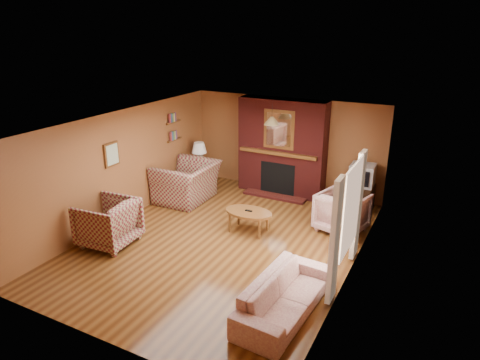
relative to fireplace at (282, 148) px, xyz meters
The scene contains 20 objects.
floor 3.21m from the fireplace, 90.00° to the right, with size 6.50×6.50×0.00m, color #4A260F.
ceiling 3.22m from the fireplace, 90.00° to the right, with size 6.50×6.50×0.00m, color white.
wall_back 0.27m from the fireplace, 90.00° to the left, with size 6.50×6.50×0.00m, color brown.
wall_front 6.23m from the fireplace, 90.00° to the right, with size 6.50×6.50×0.00m, color brown.
wall_left 3.89m from the fireplace, 129.95° to the right, with size 6.50×6.50×0.00m, color brown.
wall_right 3.89m from the fireplace, 50.05° to the right, with size 6.50×6.50×0.00m, color brown.
fireplace is the anchor object (origin of this frame).
window_right 4.02m from the fireplace, 52.40° to the right, with size 0.10×1.85×2.00m.
bookshelf 2.72m from the fireplace, 156.05° to the right, with size 0.09×0.55×0.71m.
botanical_print 4.12m from the fireplace, 126.90° to the right, with size 0.05×0.40×0.50m.
pendant_light 1.07m from the fireplace, 90.00° to the right, with size 0.36×0.36×0.48m.
plaid_loveseat 2.50m from the fireplace, 140.66° to the right, with size 1.43×1.25×0.93m, color maroon.
plaid_armchair 4.59m from the fireplace, 115.46° to the right, with size 0.98×1.01×0.91m, color maroon.
floral_sofa 4.98m from the fireplace, 67.20° to the right, with size 1.98×0.78×0.58m, color beige.
floral_armchair 2.54m from the fireplace, 36.43° to the right, with size 0.90×0.92×0.84m, color beige.
coffee_table 2.51m from the fireplace, 83.96° to the right, with size 1.01×0.63×0.48m.
side_table 2.35m from the fireplace, 165.71° to the right, with size 0.41×0.41×0.54m, color brown.
table_lamp 2.18m from the fireplace, 165.71° to the right, with size 0.40×0.40×0.65m.
tv_stand 2.24m from the fireplace, ahead, with size 0.56×0.51×0.61m, color black.
crt_tv 2.08m from the fireplace, ahead, with size 0.55×0.55×0.49m.
Camera 1 is at (3.77, -6.61, 4.08)m, focal length 32.00 mm.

